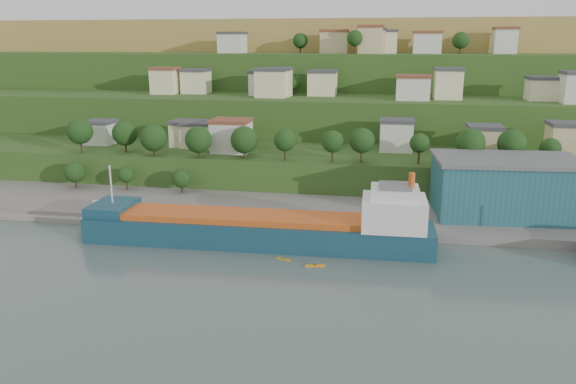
% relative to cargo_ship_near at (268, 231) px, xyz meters
% --- Properties ---
extents(ground, '(500.00, 500.00, 0.00)m').
position_rel_cargo_ship_near_xyz_m(ground, '(6.17, -8.31, -2.83)').
color(ground, '#44534D').
rests_on(ground, ground).
extents(quay, '(220.00, 26.00, 4.00)m').
position_rel_cargo_ship_near_xyz_m(quay, '(26.17, 19.69, -2.83)').
color(quay, slate).
rests_on(quay, ground).
extents(pebble_beach, '(40.00, 18.00, 2.40)m').
position_rel_cargo_ship_near_xyz_m(pebble_beach, '(-48.83, 13.69, -2.83)').
color(pebble_beach, slate).
rests_on(pebble_beach, ground).
extents(hillside, '(360.00, 211.26, 96.00)m').
position_rel_cargo_ship_near_xyz_m(hillside, '(6.17, 160.37, -2.75)').
color(hillside, '#284719').
rests_on(hillside, ground).
extents(cargo_ship_near, '(69.32, 12.72, 17.75)m').
position_rel_cargo_ship_near_xyz_m(cargo_ship_near, '(0.00, 0.00, 0.00)').
color(cargo_ship_near, '#13374A').
rests_on(cargo_ship_near, ground).
extents(warehouse, '(32.23, 21.09, 12.80)m').
position_rel_cargo_ship_near_xyz_m(warehouse, '(48.54, 22.69, 5.60)').
color(warehouse, '#205561').
rests_on(warehouse, quay).
extents(caravan, '(6.02, 4.43, 2.59)m').
position_rel_cargo_ship_near_xyz_m(caravan, '(-40.90, 11.56, -0.34)').
color(caravan, silver).
rests_on(caravan, pebble_beach).
extents(dinghy, '(3.79, 2.44, 0.71)m').
position_rel_cargo_ship_near_xyz_m(dinghy, '(-32.99, 12.70, -1.28)').
color(dinghy, silver).
rests_on(dinghy, pebble_beach).
extents(kayak_orange, '(3.69, 1.46, 0.91)m').
position_rel_cargo_ship_near_xyz_m(kayak_orange, '(10.76, -9.66, -2.57)').
color(kayak_orange, orange).
rests_on(kayak_orange, ground).
extents(kayak_yellow, '(2.84, 1.53, 0.72)m').
position_rel_cargo_ship_near_xyz_m(kayak_yellow, '(4.57, -7.60, -2.62)').
color(kayak_yellow, gold).
rests_on(kayak_yellow, ground).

